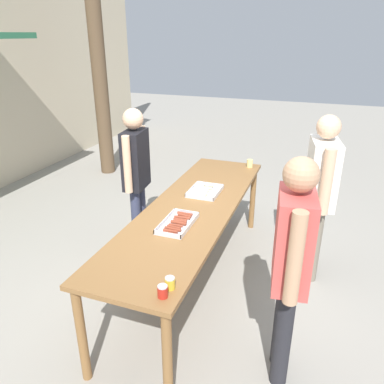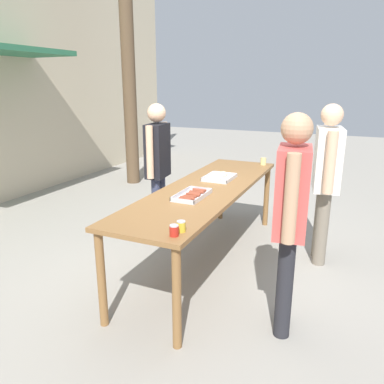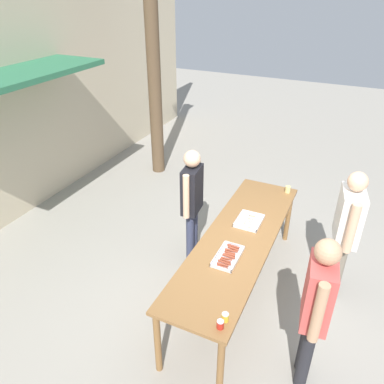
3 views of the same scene
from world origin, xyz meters
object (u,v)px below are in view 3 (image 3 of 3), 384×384
food_tray_buns (249,221)px  person_server_behind_table (192,197)px  person_customer_holding_hotdog (316,303)px  utility_pole (152,38)px  person_customer_with_cup (347,226)px  condiment_jar_mustard (220,324)px  beer_cup (288,189)px  condiment_jar_ketchup (225,317)px  food_tray_sausages (228,257)px

food_tray_buns → person_server_behind_table: person_server_behind_table is taller
person_customer_holding_hotdog → utility_pole: bearing=-141.5°
person_customer_holding_hotdog → person_customer_with_cup: bearing=167.1°
food_tray_buns → condiment_jar_mustard: (-1.70, -0.27, 0.02)m
beer_cup → person_customer_holding_hotdog: 2.30m
food_tray_buns → condiment_jar_ketchup: bearing=-169.9°
beer_cup → person_customer_holding_hotdog: (-2.18, -0.73, 0.11)m
person_server_behind_table → person_customer_holding_hotdog: person_customer_holding_hotdog is taller
food_tray_buns → condiment_jar_ketchup: (-1.60, -0.28, 0.02)m
food_tray_buns → beer_cup: (0.98, -0.27, 0.03)m
food_tray_sausages → beer_cup: 1.76m
condiment_jar_ketchup → person_customer_with_cup: 2.01m
food_tray_buns → person_customer_with_cup: 1.16m
person_server_behind_table → utility_pole: utility_pole is taller
person_customer_with_cup → utility_pole: utility_pole is taller
person_server_behind_table → person_customer_with_cup: size_ratio=0.98×
food_tray_sausages → utility_pole: utility_pole is taller
condiment_jar_mustard → person_customer_holding_hotdog: bearing=-55.9°
utility_pole → person_customer_holding_hotdog: bearing=-133.7°
condiment_jar_ketchup → person_server_behind_table: bearing=34.1°
condiment_jar_mustard → utility_pole: (4.02, 2.96, 1.73)m
condiment_jar_mustard → person_server_behind_table: bearing=32.4°
food_tray_sausages → condiment_jar_ketchup: 0.88m
food_tray_buns → utility_pole: 3.96m
food_tray_sausages → beer_cup: (1.74, -0.27, 0.03)m
condiment_jar_ketchup → person_server_behind_table: 1.97m
beer_cup → person_customer_holding_hotdog: bearing=-161.4°
person_customer_holding_hotdog → utility_pole: utility_pole is taller
beer_cup → person_customer_with_cup: size_ratio=0.06×
condiment_jar_mustard → beer_cup: 2.67m
food_tray_sausages → person_customer_holding_hotdog: 1.10m
person_server_behind_table → person_customer_holding_hotdog: (-1.23, -1.82, 0.00)m
person_server_behind_table → condiment_jar_mustard: bearing=-153.7°
condiment_jar_mustard → person_server_behind_table: size_ratio=0.05×
beer_cup → utility_pole: 3.68m
person_customer_holding_hotdog → beer_cup: bearing=-169.2°
condiment_jar_mustard → person_server_behind_table: 2.04m
food_tray_sausages → person_customer_holding_hotdog: bearing=-113.6°
beer_cup → utility_pole: (1.35, 2.96, 1.72)m
condiment_jar_ketchup → utility_pole: 5.22m
utility_pole → person_customer_with_cup: bearing=-118.8°
person_customer_with_cup → beer_cup: bearing=-140.9°
food_tray_buns → condiment_jar_ketchup: size_ratio=4.66×
food_tray_sausages → beer_cup: beer_cup is taller
condiment_jar_mustard → person_customer_holding_hotdog: size_ratio=0.05×
person_server_behind_table → utility_pole: size_ratio=0.33×
beer_cup → food_tray_sausages: bearing=171.2°
condiment_jar_mustard → beer_cup: size_ratio=0.85×
food_tray_sausages → food_tray_buns: (0.76, 0.00, 0.01)m
food_tray_sausages → person_server_behind_table: 1.14m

